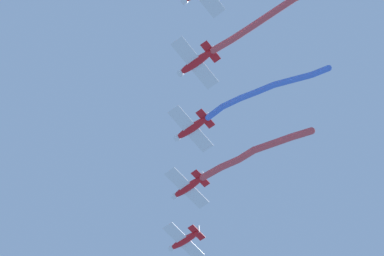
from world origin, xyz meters
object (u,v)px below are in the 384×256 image
(airplane_lead, at_px, (184,241))
(airplane_slot, at_px, (195,63))
(airplane_right_wing, at_px, (191,128))
(airplane_left_wing, at_px, (187,188))

(airplane_lead, xyz_separation_m, airplane_slot, (-0.15, -24.06, 0.75))
(airplane_right_wing, bearing_deg, airplane_lead, -49.18)
(airplane_left_wing, bearing_deg, airplane_lead, -47.10)
(airplane_lead, xyz_separation_m, airplane_right_wing, (-0.10, -16.04, 0.50))
(airplane_left_wing, relative_size, airplane_right_wing, 0.98)
(airplane_slot, bearing_deg, airplane_right_wing, -49.58)
(airplane_lead, height_order, airplane_right_wing, airplane_right_wing)
(airplane_lead, distance_m, airplane_left_wing, 8.02)
(airplane_right_wing, distance_m, airplane_slot, 8.02)
(airplane_left_wing, relative_size, airplane_slot, 0.98)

